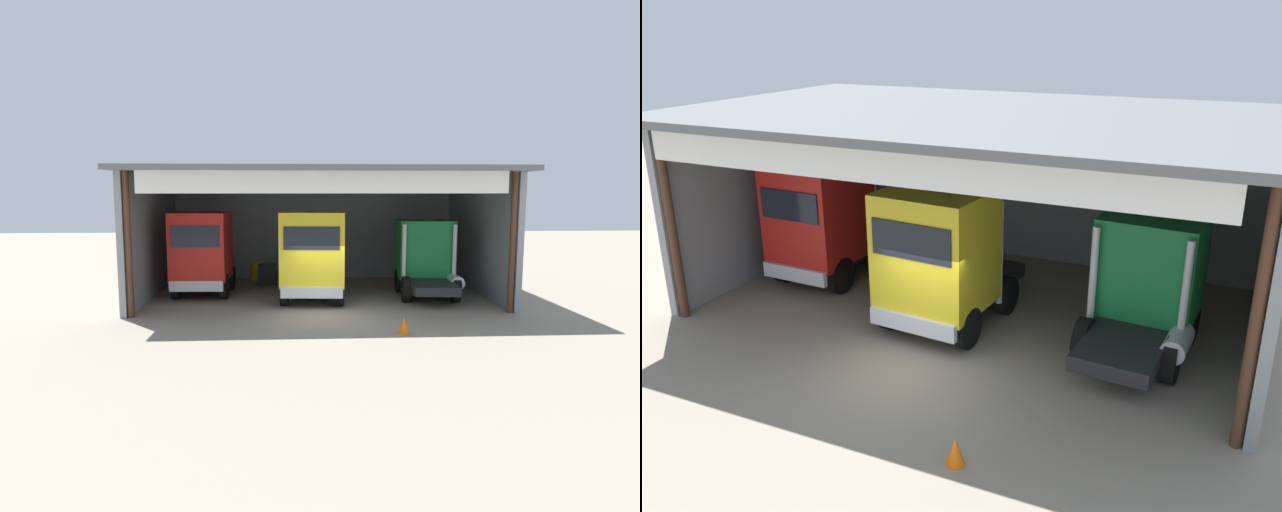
% 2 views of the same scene
% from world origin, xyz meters
% --- Properties ---
extents(ground_plane, '(80.00, 80.00, 0.00)m').
position_xyz_m(ground_plane, '(0.00, 0.00, 0.00)').
color(ground_plane, gray).
rests_on(ground_plane, ground).
extents(workshop_shed, '(15.26, 9.71, 5.51)m').
position_xyz_m(workshop_shed, '(0.00, 5.17, 3.82)').
color(workshop_shed, gray).
rests_on(workshop_shed, ground).
extents(truck_red_left_bay, '(2.54, 4.42, 3.70)m').
position_xyz_m(truck_red_left_bay, '(-5.11, 4.04, 1.97)').
color(truck_red_left_bay, red).
rests_on(truck_red_left_bay, ground).
extents(truck_yellow_center_bay, '(2.82, 4.94, 3.77)m').
position_xyz_m(truck_yellow_center_bay, '(-0.34, 2.50, 1.97)').
color(truck_yellow_center_bay, yellow).
rests_on(truck_yellow_center_bay, ground).
extents(truck_green_yard_outside, '(2.62, 4.69, 3.32)m').
position_xyz_m(truck_green_yard_outside, '(4.70, 3.62, 1.73)').
color(truck_green_yard_outside, '#197F3D').
rests_on(truck_green_yard_outside, ground).
extents(oil_drum, '(0.58, 0.58, 0.91)m').
position_xyz_m(oil_drum, '(-3.06, 8.04, 0.45)').
color(oil_drum, gold).
rests_on(oil_drum, ground).
extents(tool_cart, '(0.90, 0.60, 1.00)m').
position_xyz_m(tool_cart, '(-2.42, 6.73, 0.50)').
color(tool_cart, black).
rests_on(tool_cart, ground).
extents(traffic_cone, '(0.36, 0.36, 0.56)m').
position_xyz_m(traffic_cone, '(2.41, -2.58, 0.28)').
color(traffic_cone, orange).
rests_on(traffic_cone, ground).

